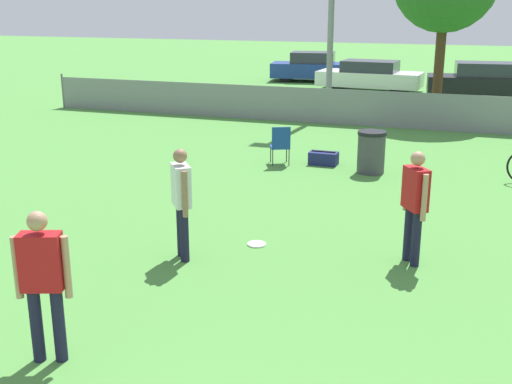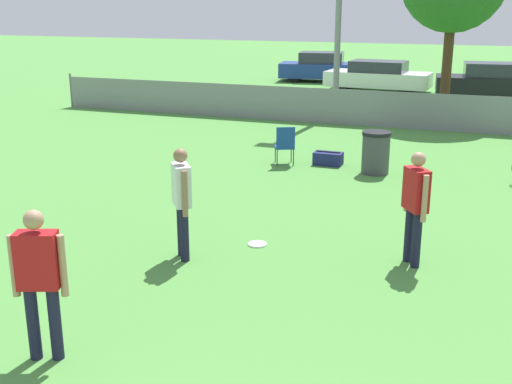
# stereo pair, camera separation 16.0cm
# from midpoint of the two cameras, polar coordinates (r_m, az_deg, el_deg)

# --- Properties ---
(fence_backline) EXTENTS (26.11, 0.07, 1.21)m
(fence_backline) POSITION_cam_midpoint_polar(r_m,az_deg,el_deg) (19.84, 16.34, 6.80)
(fence_backline) COLOR gray
(fence_backline) RESTS_ON ground_plane
(player_receiver_white) EXTENTS (0.43, 0.48, 1.67)m
(player_receiver_white) POSITION_cam_midpoint_polar(r_m,az_deg,el_deg) (9.37, -6.13, -0.35)
(player_receiver_white) COLOR #191933
(player_receiver_white) RESTS_ON ground_plane
(player_thrower_red) EXTENTS (0.42, 0.49, 1.67)m
(player_thrower_red) POSITION_cam_midpoint_polar(r_m,az_deg,el_deg) (9.39, 14.46, -0.74)
(player_thrower_red) COLOR #191933
(player_thrower_red) RESTS_ON ground_plane
(player_defender_red) EXTENTS (0.55, 0.36, 1.67)m
(player_defender_red) POSITION_cam_midpoint_polar(r_m,az_deg,el_deg) (7.01, -18.09, -7.03)
(player_defender_red) COLOR #191933
(player_defender_red) RESTS_ON ground_plane
(frisbee_disc) EXTENTS (0.30, 0.30, 0.03)m
(frisbee_disc) POSITION_cam_midpoint_polar(r_m,az_deg,el_deg) (10.13, 0.57, -4.65)
(frisbee_disc) COLOR white
(frisbee_disc) RESTS_ON ground_plane
(folding_chair_sideline) EXTENTS (0.58, 0.58, 0.92)m
(folding_chair_sideline) POSITION_cam_midpoint_polar(r_m,az_deg,el_deg) (14.98, 2.90, 4.30)
(folding_chair_sideline) COLOR #333338
(folding_chair_sideline) RESTS_ON ground_plane
(trash_bin) EXTENTS (0.64, 0.64, 0.94)m
(trash_bin) POSITION_cam_midpoint_polar(r_m,az_deg,el_deg) (14.49, 10.91, 3.47)
(trash_bin) COLOR #3F3F44
(trash_bin) RESTS_ON ground_plane
(gear_bag_sideline) EXTENTS (0.67, 0.37, 0.32)m
(gear_bag_sideline) POSITION_cam_midpoint_polar(r_m,az_deg,el_deg) (15.16, 6.73, 2.97)
(gear_bag_sideline) COLOR navy
(gear_bag_sideline) RESTS_ON ground_plane
(parked_car_blue) EXTENTS (4.13, 2.27, 1.39)m
(parked_car_blue) POSITION_cam_midpoint_polar(r_m,az_deg,el_deg) (31.55, 5.97, 10.96)
(parked_car_blue) COLOR black
(parked_car_blue) RESTS_ON ground_plane
(parked_car_white) EXTENTS (4.47, 1.98, 1.29)m
(parked_car_white) POSITION_cam_midpoint_polar(r_m,az_deg,el_deg) (28.32, 10.95, 10.07)
(parked_car_white) COLOR black
(parked_car_white) RESTS_ON ground_plane
(parked_car_dark) EXTENTS (4.47, 2.16, 1.43)m
(parked_car_dark) POSITION_cam_midpoint_polar(r_m,az_deg,el_deg) (26.96, 20.51, 9.13)
(parked_car_dark) COLOR black
(parked_car_dark) RESTS_ON ground_plane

